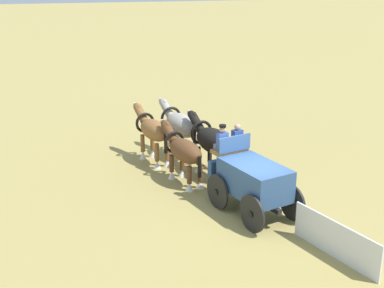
% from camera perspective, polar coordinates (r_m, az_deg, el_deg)
% --- Properties ---
extents(ground_plane, '(220.00, 220.00, 0.00)m').
position_cam_1_polar(ground_plane, '(17.96, 6.63, -7.48)').
color(ground_plane, '#9E8C4C').
extents(show_wagon, '(5.45, 2.49, 2.78)m').
position_cam_1_polar(show_wagon, '(17.59, 6.45, -3.75)').
color(show_wagon, '#2D4C7A').
rests_on(show_wagon, ground).
extents(draft_horse_rear_near, '(2.93, 1.35, 2.11)m').
position_cam_1_polar(draft_horse_rear_near, '(19.90, -0.94, -0.76)').
color(draft_horse_rear_near, brown).
rests_on(draft_horse_rear_near, ground).
extents(draft_horse_rear_off, '(3.14, 1.52, 2.29)m').
position_cam_1_polar(draft_horse_rear_off, '(20.47, 2.25, 0.25)').
color(draft_horse_rear_off, black).
rests_on(draft_horse_rear_off, ground).
extents(draft_horse_lead_near, '(2.91, 1.34, 2.24)m').
position_cam_1_polar(draft_horse_lead_near, '(22.05, -4.29, 1.43)').
color(draft_horse_lead_near, brown).
rests_on(draft_horse_lead_near, ground).
extents(draft_horse_lead_off, '(3.07, 1.51, 2.27)m').
position_cam_1_polar(draft_horse_lead_off, '(22.60, -1.31, 2.00)').
color(draft_horse_lead_off, '#9E998E').
rests_on(draft_horse_lead_off, ground).
extents(sponsor_banner, '(3.07, 1.01, 1.10)m').
position_cam_1_polar(sponsor_banner, '(15.67, 15.23, -9.95)').
color(sponsor_banner, silver).
rests_on(sponsor_banner, ground).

